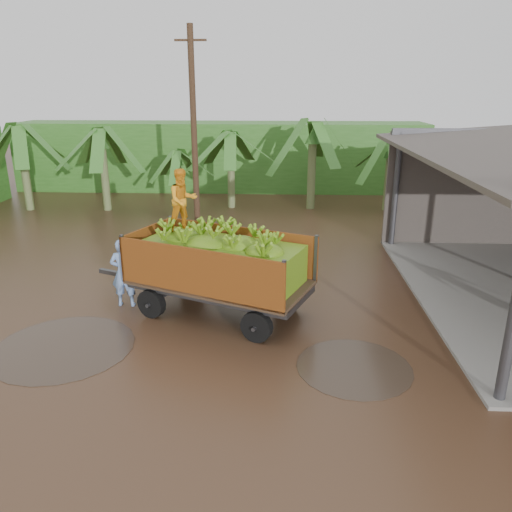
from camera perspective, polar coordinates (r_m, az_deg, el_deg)
The scene contains 6 objects.
ground at distance 12.90m, azimuth -3.14°, elevation -6.12°, with size 100.00×100.00×0.00m, color black.
hedge_north at distance 28.06m, azimuth -4.06°, elevation 11.33°, with size 22.00×3.00×3.60m, color #2D661E.
banana_trailer at distance 12.21m, azimuth -4.27°, elevation -0.90°, with size 6.00×3.63×3.56m.
man_blue at distance 13.21m, azimuth -14.90°, elevation -1.86°, with size 0.66×0.43×1.81m, color #80A6E9.
utility_pole at distance 20.16m, azimuth -7.12°, elevation 14.23°, with size 1.20×0.24×7.62m.
banana_plants at distance 19.61m, azimuth -18.11°, elevation 7.35°, with size 24.85×20.01×4.14m.
Camera 1 is at (1.25, -11.63, 5.43)m, focal length 35.00 mm.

